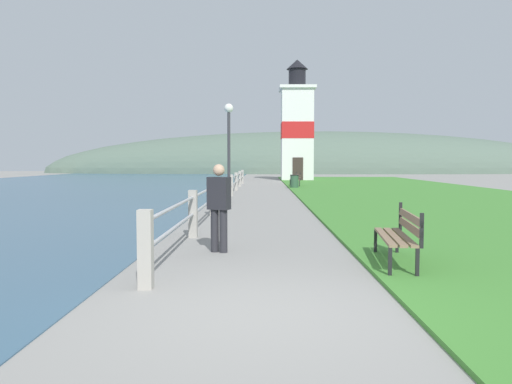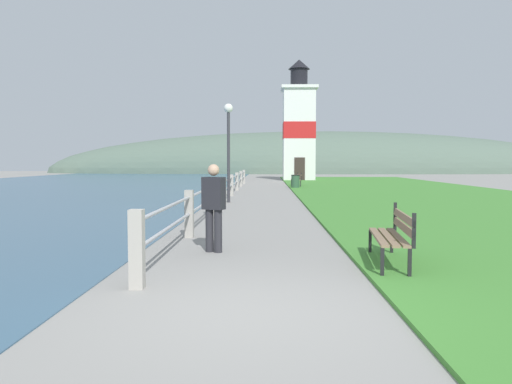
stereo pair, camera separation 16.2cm
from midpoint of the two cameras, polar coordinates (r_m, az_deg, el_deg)
The scene contains 10 objects.
ground_plane at distance 5.60m, azimuth 0.23°, elevation -13.62°, with size 160.00×160.00×0.00m, color gray.
grass_verge at distance 25.14m, azimuth 18.59°, elevation -0.37°, with size 12.00×55.77×0.06m.
seawall_railing at distance 21.73m, azimuth -3.00°, elevation 0.72°, with size 0.18×30.78×1.03m.
park_bench_near at distance 8.13m, azimuth 16.02°, elevation -4.48°, with size 0.68×1.90×0.94m.
park_bench_midway at distance 32.70m, azimuth 4.88°, elevation 1.54°, with size 0.61×1.78×0.94m.
lighthouse at distance 44.22m, azimuth 5.02°, elevation 7.28°, with size 3.12×3.12×10.52m.
person_strolling at distance 9.06m, azimuth -4.35°, elevation -1.45°, with size 0.44×0.35×1.60m.
trash_bin at distance 30.60m, azimuth 4.68°, elevation 1.19°, with size 0.54×0.54×0.84m.
lamp_post at distance 20.12m, azimuth -2.93°, elevation 6.60°, with size 0.36×0.36×3.96m.
distant_hillside at distance 72.97m, azimuth 7.43°, elevation 2.18°, with size 80.00×16.00×12.00m.
Camera 2 is at (0.17, -5.35, 1.65)m, focal length 35.00 mm.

